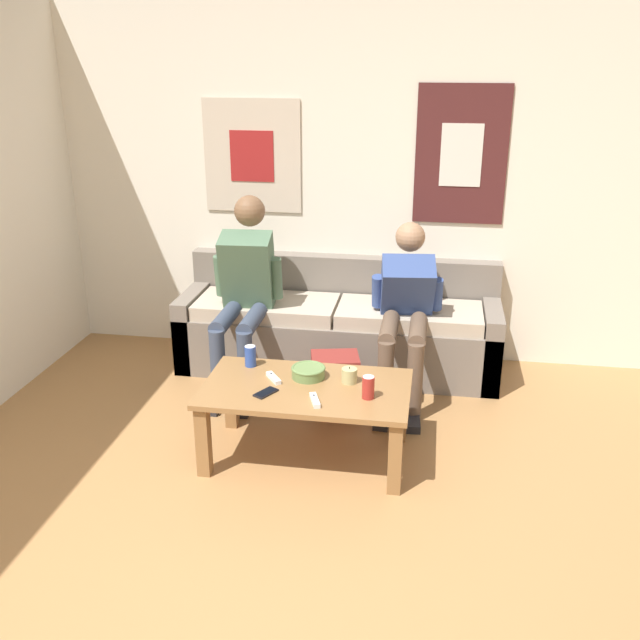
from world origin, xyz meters
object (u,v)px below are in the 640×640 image
at_px(couch, 338,330).
at_px(drink_can_red, 368,387).
at_px(person_seated_teen, 406,306).
at_px(person_seated_adult, 244,286).
at_px(backpack, 335,384).
at_px(game_controller_near_left, 274,378).
at_px(game_controller_near_right, 315,400).
at_px(coffee_table, 306,398).
at_px(ceramic_bowl, 308,371).
at_px(pillar_candle, 349,375).
at_px(drink_can_blue, 250,356).
at_px(cell_phone, 266,393).

xyz_separation_m(couch, drink_can_red, (0.34, -1.32, 0.22)).
height_order(person_seated_teen, drink_can_red, person_seated_teen).
distance_m(person_seated_adult, backpack, 0.89).
distance_m(game_controller_near_left, game_controller_near_right, 0.35).
xyz_separation_m(coffee_table, person_seated_teen, (0.49, 0.92, 0.24)).
xyz_separation_m(coffee_table, game_controller_near_left, (-0.19, 0.05, 0.09)).
bearing_deg(backpack, person_seated_adult, 154.20).
relative_size(coffee_table, ceramic_bowl, 5.86).
relative_size(couch, drink_can_red, 18.07).
bearing_deg(couch, ceramic_bowl, -90.73).
xyz_separation_m(pillar_candle, game_controller_near_right, (-0.15, -0.27, -0.03)).
distance_m(person_seated_teen, game_controller_near_right, 1.18).
xyz_separation_m(coffee_table, person_seated_adult, (-0.59, 0.92, 0.32)).
height_order(drink_can_blue, game_controller_near_right, drink_can_blue).
relative_size(game_controller_near_left, game_controller_near_right, 0.93).
bearing_deg(game_controller_near_left, drink_can_red, -13.62).
relative_size(coffee_table, game_controller_near_right, 7.70).
relative_size(ceramic_bowl, pillar_candle, 2.06).
bearing_deg(person_seated_adult, couch, 28.64).
bearing_deg(person_seated_adult, pillar_candle, -45.52).
distance_m(person_seated_teen, drink_can_blue, 1.11).
bearing_deg(person_seated_adult, cell_phone, -69.46).
height_order(coffee_table, drink_can_blue, drink_can_blue).
relative_size(person_seated_teen, backpack, 3.02).
height_order(person_seated_adult, cell_phone, person_seated_adult).
bearing_deg(person_seated_teen, drink_can_blue, -140.44).
bearing_deg(cell_phone, game_controller_near_right, -11.47).
height_order(coffee_table, game_controller_near_right, game_controller_near_right).
height_order(person_seated_teen, ceramic_bowl, person_seated_teen).
bearing_deg(person_seated_teen, coffee_table, -117.88).
bearing_deg(couch, game_controller_near_left, -99.53).
bearing_deg(game_controller_near_right, game_controller_near_left, 140.22).
bearing_deg(game_controller_near_left, pillar_candle, 5.45).
height_order(coffee_table, person_seated_adult, person_seated_adult).
xyz_separation_m(drink_can_blue, drink_can_red, (0.71, -0.29, 0.00)).
bearing_deg(drink_can_blue, person_seated_adult, 107.24).
bearing_deg(pillar_candle, ceramic_bowl, 173.93).
distance_m(person_seated_adult, pillar_candle, 1.18).
bearing_deg(couch, coffee_table, -90.26).
bearing_deg(drink_can_red, game_controller_near_left, 166.38).
bearing_deg(coffee_table, drink_can_blue, 149.92).
xyz_separation_m(coffee_table, backpack, (0.07, 0.60, -0.19)).
bearing_deg(person_seated_teen, drink_can_red, -97.90).
bearing_deg(pillar_candle, coffee_table, -158.39).
height_order(ceramic_bowl, pillar_candle, pillar_candle).
bearing_deg(game_controller_near_right, person_seated_teen, 69.61).
relative_size(couch, game_controller_near_right, 15.24).
bearing_deg(drink_can_blue, game_controller_near_right, -41.19).
bearing_deg(game_controller_near_left, person_seated_adult, 114.33).
height_order(drink_can_blue, game_controller_near_left, drink_can_blue).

